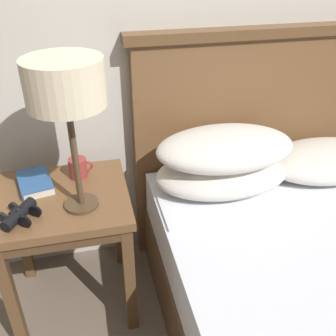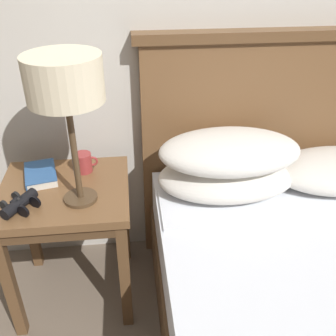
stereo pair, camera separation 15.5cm
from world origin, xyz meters
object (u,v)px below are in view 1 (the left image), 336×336
object	(u,v)px
nightstand	(64,213)
table_lamp	(65,87)
binoculars_pair	(19,214)
book_on_nightstand	(34,183)
coffee_mug	(78,168)

from	to	relation	value
nightstand	table_lamp	xyz separation A→B (m)	(0.08, -0.08, 0.56)
binoculars_pair	book_on_nightstand	bearing A→B (deg)	79.46
nightstand	table_lamp	size ratio (longest dim) A/B	1.05
table_lamp	coffee_mug	bearing A→B (deg)	90.33
book_on_nightstand	binoculars_pair	bearing A→B (deg)	-100.54
nightstand	table_lamp	bearing A→B (deg)	-47.19
table_lamp	coffee_mug	size ratio (longest dim) A/B	5.50
book_on_nightstand	coffee_mug	xyz separation A→B (m)	(0.18, 0.04, 0.03)
binoculars_pair	coffee_mug	xyz separation A→B (m)	(0.22, 0.25, 0.02)
table_lamp	nightstand	bearing A→B (deg)	132.81
table_lamp	binoculars_pair	world-z (taller)	table_lamp
nightstand	table_lamp	distance (m)	0.57
nightstand	binoculars_pair	world-z (taller)	binoculars_pair
nightstand	binoculars_pair	bearing A→B (deg)	-140.75
nightstand	book_on_nightstand	world-z (taller)	book_on_nightstand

